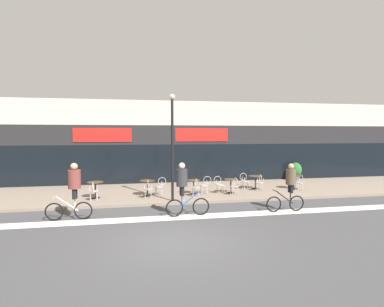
# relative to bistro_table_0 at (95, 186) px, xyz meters

# --- Properties ---
(ground_plane) EXTENTS (120.00, 120.00, 0.00)m
(ground_plane) POSITION_rel_bistro_table_0_xyz_m (3.02, -6.12, -0.68)
(ground_plane) COLOR #424244
(sidewalk_slab) EXTENTS (40.00, 5.50, 0.12)m
(sidewalk_slab) POSITION_rel_bistro_table_0_xyz_m (3.02, 1.13, -0.62)
(sidewalk_slab) COLOR gray
(sidewalk_slab) RESTS_ON ground
(storefront_facade) EXTENTS (40.00, 4.06, 5.24)m
(storefront_facade) POSITION_rel_bistro_table_0_xyz_m (3.02, 5.84, 1.93)
(storefront_facade) COLOR beige
(storefront_facade) RESTS_ON ground
(bike_lane_stripe) EXTENTS (36.00, 0.70, 0.01)m
(bike_lane_stripe) POSITION_rel_bistro_table_0_xyz_m (3.02, -3.61, -0.68)
(bike_lane_stripe) COLOR silver
(bike_lane_stripe) RESTS_ON ground
(bistro_table_0) EXTENTS (0.76, 0.76, 0.78)m
(bistro_table_0) POSITION_rel_bistro_table_0_xyz_m (0.00, 0.00, 0.00)
(bistro_table_0) COLOR black
(bistro_table_0) RESTS_ON sidewalk_slab
(bistro_table_1) EXTENTS (0.77, 0.77, 0.77)m
(bistro_table_1) POSITION_rel_bistro_table_0_xyz_m (2.48, 0.08, -0.01)
(bistro_table_1) COLOR black
(bistro_table_1) RESTS_ON sidewalk_slab
(bistro_table_2) EXTENTS (0.66, 0.66, 0.72)m
(bistro_table_2) POSITION_rel_bistro_table_0_xyz_m (4.81, 0.08, -0.05)
(bistro_table_2) COLOR black
(bistro_table_2) RESTS_ON sidewalk_slab
(bistro_table_3) EXTENTS (0.69, 0.69, 0.72)m
(bistro_table_3) POSITION_rel_bistro_table_0_xyz_m (6.77, 0.00, -0.05)
(bistro_table_3) COLOR black
(bistro_table_3) RESTS_ON sidewalk_slab
(bistro_table_4) EXTENTS (0.77, 0.77, 0.72)m
(bistro_table_4) POSITION_rel_bistro_table_0_xyz_m (8.49, 0.88, -0.04)
(bistro_table_4) COLOR black
(bistro_table_4) RESTS_ON sidewalk_slab
(bistro_table_5) EXTENTS (0.71, 0.71, 0.74)m
(bistro_table_5) POSITION_rel_bistro_table_0_xyz_m (10.60, 0.46, -0.03)
(bistro_table_5) COLOR black
(bistro_table_5) RESTS_ON sidewalk_slab
(cafe_chair_0_near) EXTENTS (0.41, 0.58, 0.90)m
(cafe_chair_0_near) POSITION_rel_bistro_table_0_xyz_m (0.00, -0.63, -0.04)
(cafe_chair_0_near) COLOR #B7B2AD
(cafe_chair_0_near) RESTS_ON sidewalk_slab
(cafe_chair_1_near) EXTENTS (0.42, 0.58, 0.90)m
(cafe_chair_1_near) POSITION_rel_bistro_table_0_xyz_m (2.48, -0.55, -0.04)
(cafe_chair_1_near) COLOR #B7B2AD
(cafe_chair_1_near) RESTS_ON sidewalk_slab
(cafe_chair_1_side) EXTENTS (0.59, 0.42, 0.90)m
(cafe_chair_1_side) POSITION_rel_bistro_table_0_xyz_m (3.11, 0.08, -0.04)
(cafe_chair_1_side) COLOR #B7B2AD
(cafe_chair_1_side) RESTS_ON sidewalk_slab
(cafe_chair_2_near) EXTENTS (0.41, 0.58, 0.90)m
(cafe_chair_2_near) POSITION_rel_bistro_table_0_xyz_m (4.81, -0.54, -0.04)
(cafe_chair_2_near) COLOR #B7B2AD
(cafe_chair_2_near) RESTS_ON sidewalk_slab
(cafe_chair_2_side) EXTENTS (0.59, 0.43, 0.90)m
(cafe_chair_2_side) POSITION_rel_bistro_table_0_xyz_m (5.43, 0.08, -0.04)
(cafe_chair_2_side) COLOR #B7B2AD
(cafe_chair_2_side) RESTS_ON sidewalk_slab
(cafe_chair_3_near) EXTENTS (0.45, 0.60, 0.90)m
(cafe_chair_3_near) POSITION_rel_bistro_table_0_xyz_m (6.78, -0.62, -0.04)
(cafe_chair_3_near) COLOR #B7B2AD
(cafe_chair_3_near) RESTS_ON sidewalk_slab
(cafe_chair_3_side) EXTENTS (0.59, 0.43, 0.90)m
(cafe_chair_3_side) POSITION_rel_bistro_table_0_xyz_m (6.14, -0.00, -0.04)
(cafe_chair_3_side) COLOR #B7B2AD
(cafe_chair_3_side) RESTS_ON sidewalk_slab
(cafe_chair_4_near) EXTENTS (0.44, 0.59, 0.90)m
(cafe_chair_4_near) POSITION_rel_bistro_table_0_xyz_m (8.49, 0.26, -0.04)
(cafe_chair_4_near) COLOR #B7B2AD
(cafe_chair_4_near) RESTS_ON sidewalk_slab
(cafe_chair_4_side) EXTENTS (0.58, 0.41, 0.90)m
(cafe_chair_4_side) POSITION_rel_bistro_table_0_xyz_m (7.87, 0.88, -0.04)
(cafe_chair_4_side) COLOR #B7B2AD
(cafe_chair_4_side) RESTS_ON sidewalk_slab
(cafe_chair_5_near) EXTENTS (0.41, 0.58, 0.90)m
(cafe_chair_5_near) POSITION_rel_bistro_table_0_xyz_m (10.60, -0.17, -0.04)
(cafe_chair_5_near) COLOR #B7B2AD
(cafe_chair_5_near) RESTS_ON sidewalk_slab
(planter_pot) EXTENTS (0.79, 0.79, 1.16)m
(planter_pot) POSITION_rel_bistro_table_0_xyz_m (12.32, 3.33, 0.06)
(planter_pot) COLOR #4C4C51
(planter_pot) RESTS_ON sidewalk_slab
(lamp_post) EXTENTS (0.26, 0.26, 4.86)m
(lamp_post) POSITION_rel_bistro_table_0_xyz_m (3.57, -1.29, 2.27)
(lamp_post) COLOR black
(lamp_post) RESTS_ON sidewalk_slab
(cyclist_0) EXTENTS (1.75, 0.51, 2.10)m
(cyclist_0) POSITION_rel_bistro_table_0_xyz_m (3.73, -3.48, 0.53)
(cyclist_0) COLOR black
(cyclist_0) RESTS_ON ground
(cyclist_1) EXTENTS (1.69, 0.48, 2.13)m
(cyclist_1) POSITION_rel_bistro_table_0_xyz_m (-0.36, -3.19, 0.58)
(cyclist_1) COLOR black
(cyclist_1) RESTS_ON ground
(cyclist_2) EXTENTS (1.66, 0.48, 1.98)m
(cyclist_2) POSITION_rel_bistro_table_0_xyz_m (8.12, -3.55, 0.46)
(cyclist_2) COLOR black
(cyclist_2) RESTS_ON ground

